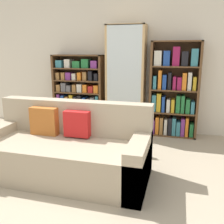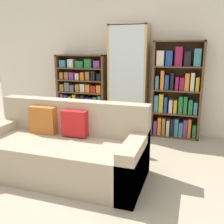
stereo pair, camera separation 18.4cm
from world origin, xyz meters
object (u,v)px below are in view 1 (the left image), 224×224
bookshelf_left (79,94)px  display_cabinet (126,81)px  couch (66,151)px  wine_bottle (142,147)px  bookshelf_right (174,93)px

bookshelf_left → display_cabinet: 0.99m
couch → wine_bottle: bearing=44.5°
couch → bookshelf_right: size_ratio=1.21×
couch → display_cabinet: bearing=79.6°
bookshelf_right → wine_bottle: bookshelf_right is taller
bookshelf_left → wine_bottle: 1.89m
bookshelf_left → wine_bottle: bookshelf_left is taller
bookshelf_right → wine_bottle: bearing=-109.6°
couch → bookshelf_right: (1.22, 1.91, 0.48)m
couch → bookshelf_left: (-0.61, 1.91, 0.38)m
couch → bookshelf_right: bearing=57.4°
display_cabinet → wine_bottle: display_cabinet is taller
bookshelf_left → display_cabinet: bearing=-1.0°
bookshelf_right → wine_bottle: 1.33m
couch → wine_bottle: (0.83, 0.81, -0.17)m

